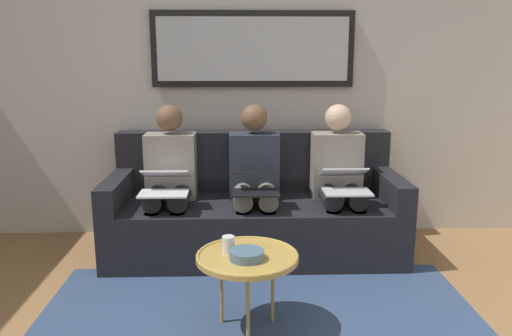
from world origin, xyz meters
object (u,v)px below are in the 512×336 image
(coffee_table, at_px, (247,258))
(cup, at_px, (228,244))
(laptop_silver, at_px, (345,181))
(laptop_white, at_px, (165,182))
(person_middle, at_px, (255,176))
(framed_mirror, at_px, (253,49))
(couch, at_px, (254,211))
(person_left, at_px, (339,176))
(laptop_black, at_px, (256,182))
(bowl, at_px, (247,255))
(person_right, at_px, (170,177))

(coffee_table, distance_m, cup, 0.13)
(laptop_silver, xyz_separation_m, laptop_white, (1.28, 0.00, -0.00))
(person_middle, height_order, laptop_white, person_middle)
(laptop_silver, bearing_deg, framed_mirror, -47.09)
(couch, xyz_separation_m, laptop_white, (0.64, 0.30, 0.31))
(framed_mirror, distance_m, person_left, 1.23)
(person_left, bearing_deg, framed_mirror, -35.53)
(laptop_silver, bearing_deg, person_left, -90.00)
(cup, height_order, laptop_black, laptop_black)
(couch, bearing_deg, person_middle, 90.00)
(coffee_table, bearing_deg, bowl, 86.22)
(person_left, distance_m, person_right, 1.28)
(couch, relative_size, laptop_white, 6.07)
(framed_mirror, xyz_separation_m, person_middle, (0.00, 0.46, -0.94))
(framed_mirror, distance_m, bowl, 1.98)
(person_left, relative_size, person_middle, 1.00)
(framed_mirror, height_order, cup, framed_mirror)
(framed_mirror, xyz_separation_m, cup, (0.18, 1.55, -1.06))
(couch, height_order, coffee_table, couch)
(couch, distance_m, laptop_black, 0.45)
(bowl, distance_m, laptop_black, 0.97)
(couch, xyz_separation_m, laptop_silver, (-0.64, 0.30, 0.32))
(person_right, bearing_deg, bowl, 115.10)
(couch, height_order, person_middle, person_middle)
(laptop_silver, bearing_deg, laptop_white, 0.17)
(person_left, relative_size, person_right, 1.00)
(couch, height_order, laptop_white, couch)
(bowl, bearing_deg, person_left, -120.73)
(framed_mirror, relative_size, laptop_white, 4.50)
(framed_mirror, relative_size, person_left, 1.43)
(couch, distance_m, laptop_silver, 0.77)
(laptop_black, bearing_deg, bowl, 85.47)
(person_middle, distance_m, laptop_black, 0.25)
(laptop_silver, bearing_deg, cup, 46.72)
(laptop_silver, distance_m, laptop_black, 0.64)
(coffee_table, bearing_deg, couch, -93.40)
(framed_mirror, bearing_deg, cup, 83.57)
(person_right, xyz_separation_m, laptop_white, (0.00, 0.24, 0.02))
(person_left, height_order, laptop_black, person_left)
(couch, height_order, framed_mirror, framed_mirror)
(laptop_black, bearing_deg, person_middle, -90.00)
(person_right, bearing_deg, laptop_white, 90.00)
(framed_mirror, relative_size, coffee_table, 2.92)
(couch, height_order, laptop_black, couch)
(framed_mirror, relative_size, cup, 18.12)
(cup, relative_size, laptop_silver, 0.24)
(framed_mirror, height_order, coffee_table, framed_mirror)
(person_left, bearing_deg, laptop_white, 10.41)
(cup, bearing_deg, framed_mirror, -96.43)
(person_left, bearing_deg, coffee_table, 58.20)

